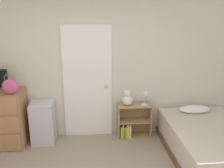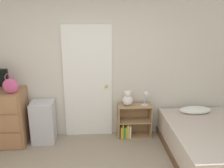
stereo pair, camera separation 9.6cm
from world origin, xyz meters
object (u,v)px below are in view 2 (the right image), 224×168
object	(u,v)px
storage_bin	(44,122)
desk_lamp	(146,95)
bed	(209,143)
bookshelf	(132,123)
teddy_bear	(128,99)
handbag	(10,86)

from	to	relation	value
storage_bin	desk_lamp	size ratio (longest dim) A/B	2.66
bed	bookshelf	bearing A→B (deg)	145.46
bookshelf	teddy_bear	xyz separation A→B (m)	(-0.08, -0.01, 0.48)
desk_lamp	bookshelf	bearing A→B (deg)	168.67
desk_lamp	teddy_bear	bearing A→B (deg)	172.81
teddy_bear	bed	xyz separation A→B (m)	(1.21, -0.77, -0.49)
handbag	desk_lamp	xyz separation A→B (m)	(2.23, 0.23, -0.29)
teddy_bear	storage_bin	bearing A→B (deg)	-177.86
storage_bin	bookshelf	distance (m)	1.58
handbag	bed	size ratio (longest dim) A/B	0.18
bed	teddy_bear	bearing A→B (deg)	147.59
storage_bin	bookshelf	xyz separation A→B (m)	(1.58, 0.06, -0.11)
handbag	teddy_bear	size ratio (longest dim) A/B	1.16
bookshelf	teddy_bear	distance (m)	0.49
handbag	storage_bin	distance (m)	0.88
teddy_bear	bed	world-z (taller)	teddy_bear
desk_lamp	storage_bin	bearing A→B (deg)	-179.51
teddy_bear	desk_lamp	size ratio (longest dim) A/B	1.04
handbag	desk_lamp	size ratio (longest dim) A/B	1.21
storage_bin	teddy_bear	distance (m)	1.54
storage_bin	teddy_bear	xyz separation A→B (m)	(1.49, 0.06, 0.37)
teddy_bear	handbag	bearing A→B (deg)	-171.93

